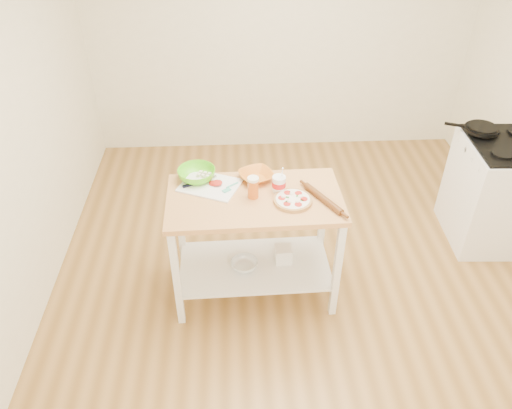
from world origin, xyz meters
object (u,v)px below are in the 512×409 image
Objects in this scene: prep_island at (255,225)px; shelf_glass_bowl at (244,265)px; cutting_board at (210,185)px; gas_stove at (494,191)px; green_bowl at (197,174)px; rolling_pin at (323,199)px; shelf_bin at (283,254)px; beer_pint at (253,187)px; knife at (195,183)px; pizza at (293,200)px; skillet at (481,129)px; yogurt_tub at (279,184)px; spatula at (230,187)px; orange_bowl at (256,176)px.

shelf_glass_bowl is (-0.08, -0.03, -0.36)m from prep_island.
gas_stove is at bearing 33.18° from cutting_board.
green_bowl reaches higher than shelf_glass_bowl.
cutting_board is 0.81m from rolling_pin.
green_bowl is 2.16× the size of shelf_bin.
beer_pint reaches higher than rolling_pin.
knife is (-0.42, 0.17, 0.27)m from prep_island.
shelf_bin is (0.22, 0.04, -0.33)m from prep_island.
pizza is (0.26, -0.07, 0.27)m from prep_island.
prep_island is at bearing -135.20° from skillet.
prep_island is at bearing -158.18° from yogurt_tub.
spatula is at bearing -42.36° from knife.
shelf_glass_bowl is (0.09, -0.13, -0.62)m from spatula.
yogurt_tub is (-1.90, -0.50, 0.48)m from gas_stove.
prep_island is 0.43m from cutting_board.
spatula is 0.34× the size of rolling_pin.
prep_island is 0.33m from spatula.
pizza is at bearing -58.66° from yogurt_tub.
gas_stove is 8.78× the size of shelf_bin.
spatula is at bearing -139.40° from skillet.
rolling_pin is at bearing -52.39° from spatula.
shelf_glass_bowl is (-1.98, -0.79, -0.68)m from skillet.
spatula is (-2.24, -0.46, 0.44)m from gas_stove.
spatula is at bearing 148.26° from beer_pint.
pizza is (-1.81, -0.63, 0.44)m from gas_stove.
cutting_board is 3.85× the size of shelf_bin.
gas_stove is at bearing 15.90° from shelf_bin.
knife reaches higher than shelf_glass_bowl.
knife reaches higher than spatula.
cutting_board is 2.37× the size of yogurt_tub.
pizza is at bearing -46.43° from knife.
spatula is (-0.17, 0.10, 0.27)m from prep_island.
skillet is 3.19× the size of spatula.
cutting_board reaches higher than shelf_glass_bowl.
green_bowl is at bearing -169.75° from gas_stove.
prep_island is 0.36m from yogurt_tub.
beer_pint is (-0.27, 0.07, 0.06)m from pizza.
gas_stove is at bearing 15.47° from shelf_glass_bowl.
green_bowl reaches higher than cutting_board.
prep_island is at bearing 20.00° from shelf_glass_bowl.
yogurt_tub is (0.58, -0.17, 0.02)m from green_bowl.
knife is 0.91m from rolling_pin.
cutting_board is at bearing -167.45° from gas_stove.
knife is 1.19× the size of yogurt_tub.
yogurt_tub is at bearing 19.76° from beer_pint.
shelf_bin is (0.63, -0.20, -0.62)m from green_bowl.
beer_pint is 0.20m from yogurt_tub.
pizza is at bearing -58.64° from spatula.
beer_pint is (-0.03, -0.22, 0.05)m from orange_bowl.
pizza is 2.06× the size of spatula.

